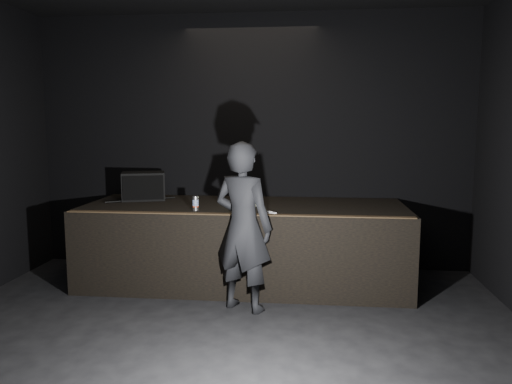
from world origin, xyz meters
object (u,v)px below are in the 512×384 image
Objects in this scene: laptop at (245,201)px; beer_can at (196,203)px; person at (243,227)px; stage_monitor at (144,186)px; stage_riser at (244,243)px.

beer_can is (-0.53, -0.44, 0.03)m from laptop.
laptop reaches higher than beer_can.
stage_monitor is at bearing -16.00° from person.
beer_can is at bearing -13.63° from person.
stage_riser is at bearing -60.26° from person.
stage_monitor is (-1.39, 0.27, 0.68)m from stage_riser.
laptop is 0.20× the size of person.
stage_monitor is 1.17m from beer_can.
stage_riser is at bearing 119.70° from laptop.
stage_riser is 2.19× the size of person.
beer_can is (-0.51, -0.48, 0.58)m from stage_riser.
beer_can is 0.80m from person.
beer_can is at bearing -57.97° from stage_monitor.
stage_monitor reaches higher than stage_riser.
stage_monitor reaches higher than laptop.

